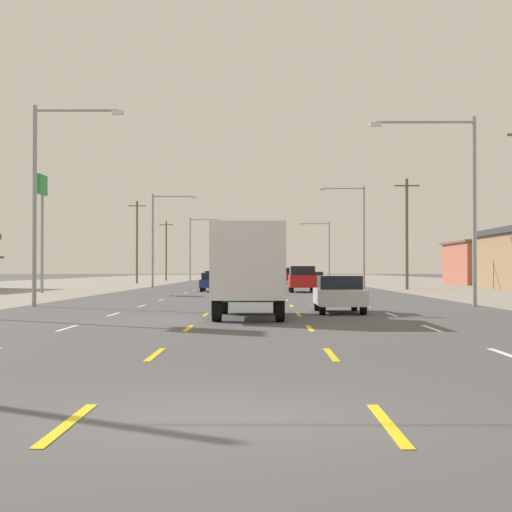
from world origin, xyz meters
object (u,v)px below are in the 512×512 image
(suv_inner_right_mid, at_px, (302,279))
(hatchback_far_left_farthest, at_px, (211,276))
(sedan_far_right_far, at_px, (316,277))
(streetlight_left_row_2, at_px, (193,244))
(streetlight_right_row_1, at_px, (359,228))
(sedan_inner_right_near, at_px, (339,294))
(streetlight_left_row_0, at_px, (44,189))
(streetlight_right_row_0, at_px, (462,193))
(suv_inner_right_farther, at_px, (288,275))
(sedan_inner_left_midfar, at_px, (213,282))
(streetlight_right_row_2, at_px, (326,246))
(box_truck_center_turn_nearest, at_px, (249,266))
(pole_sign_left_row_1, at_px, (42,204))
(streetlight_left_row_1, at_px, (158,233))

(suv_inner_right_mid, distance_m, hatchback_far_left_farthest, 60.53)
(sedan_far_right_far, distance_m, hatchback_far_left_farthest, 23.63)
(streetlight_left_row_2, bearing_deg, streetlight_right_row_1, -65.16)
(sedan_inner_right_near, xyz_separation_m, streetlight_left_row_0, (-13.13, 5.45, 4.68))
(streetlight_left_row_2, bearing_deg, suv_inner_right_mid, -77.33)
(hatchback_far_left_farthest, height_order, streetlight_right_row_0, streetlight_right_row_0)
(sedan_far_right_far, relative_size, hatchback_far_left_farthest, 1.15)
(suv_inner_right_farther, xyz_separation_m, streetlight_right_row_0, (5.87, -68.65, 4.19))
(sedan_inner_left_midfar, relative_size, hatchback_far_left_farthest, 1.15)
(streetlight_left_row_0, bearing_deg, sedan_inner_right_near, -22.55)
(streetlight_right_row_2, bearing_deg, streetlight_right_row_0, -90.06)
(sedan_inner_left_midfar, bearing_deg, box_truck_center_turn_nearest, -84.59)
(pole_sign_left_row_1, relative_size, streetlight_left_row_0, 0.93)
(suv_inner_right_farther, bearing_deg, box_truck_center_turn_nearest, -92.77)
(streetlight_left_row_1, bearing_deg, sedan_inner_left_midfar, -67.00)
(hatchback_far_left_farthest, relative_size, streetlight_right_row_2, 0.45)
(sedan_inner_right_near, distance_m, sedan_inner_left_midfar, 33.50)
(hatchback_far_left_farthest, bearing_deg, streetlight_left_row_1, -93.24)
(sedan_inner_left_midfar, height_order, pole_sign_left_row_1, pole_sign_left_row_1)
(pole_sign_left_row_1, xyz_separation_m, streetlight_right_row_1, (25.53, 18.86, -0.87))
(sedan_inner_left_midfar, bearing_deg, streetlight_left_row_0, -102.76)
(sedan_far_right_far, xyz_separation_m, streetlight_left_row_1, (-16.77, -24.41, 4.53))
(streetlight_left_row_0, bearing_deg, streetlight_right_row_2, 76.97)
(box_truck_center_turn_nearest, distance_m, sedan_inner_left_midfar, 36.57)
(sedan_inner_right_near, height_order, suv_inner_right_mid, suv_inner_right_mid)
(streetlight_right_row_0, relative_size, streetlight_right_row_2, 1.01)
(suv_inner_right_mid, relative_size, suv_inner_right_farther, 1.00)
(streetlight_left_row_0, relative_size, streetlight_right_row_0, 1.06)
(streetlight_right_row_2, bearing_deg, sedan_inner_right_near, -94.00)
(pole_sign_left_row_1, bearing_deg, streetlight_right_row_2, 67.22)
(sedan_inner_left_midfar, height_order, suv_inner_right_farther, suv_inner_right_farther)
(sedan_inner_right_near, relative_size, streetlight_right_row_0, 0.51)
(box_truck_center_turn_nearest, xyz_separation_m, streetlight_left_row_1, (-9.60, 50.89, 3.45))
(suv_inner_right_mid, height_order, streetlight_right_row_1, streetlight_right_row_1)
(pole_sign_left_row_1, bearing_deg, streetlight_left_row_2, 84.19)
(suv_inner_right_mid, bearing_deg, streetlight_left_row_0, -117.31)
(streetlight_right_row_1, bearing_deg, streetlight_left_row_0, -114.90)
(suv_inner_right_mid, height_order, streetlight_left_row_0, streetlight_left_row_0)
(streetlight_right_row_0, relative_size, streetlight_right_row_1, 0.90)
(streetlight_right_row_1, bearing_deg, sedan_inner_left_midfar, -132.37)
(streetlight_right_row_0, height_order, streetlight_left_row_1, streetlight_left_row_1)
(sedan_inner_right_near, distance_m, pole_sign_left_row_1, 34.80)
(sedan_far_right_far, distance_m, streetlight_left_row_2, 24.61)
(suv_inner_right_mid, height_order, streetlight_right_row_0, streetlight_right_row_0)
(sedan_inner_left_midfar, xyz_separation_m, suv_inner_right_farther, (7.21, 41.33, 0.27))
(box_truck_center_turn_nearest, distance_m, streetlight_left_row_0, 13.71)
(box_truck_center_turn_nearest, relative_size, streetlight_right_row_0, 0.82)
(streetlight_left_row_1, bearing_deg, streetlight_left_row_0, -90.05)
(streetlight_right_row_2, bearing_deg, streetlight_right_row_1, -89.93)
(sedan_inner_right_near, xyz_separation_m, suv_inner_right_mid, (0.00, 30.88, 0.27))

